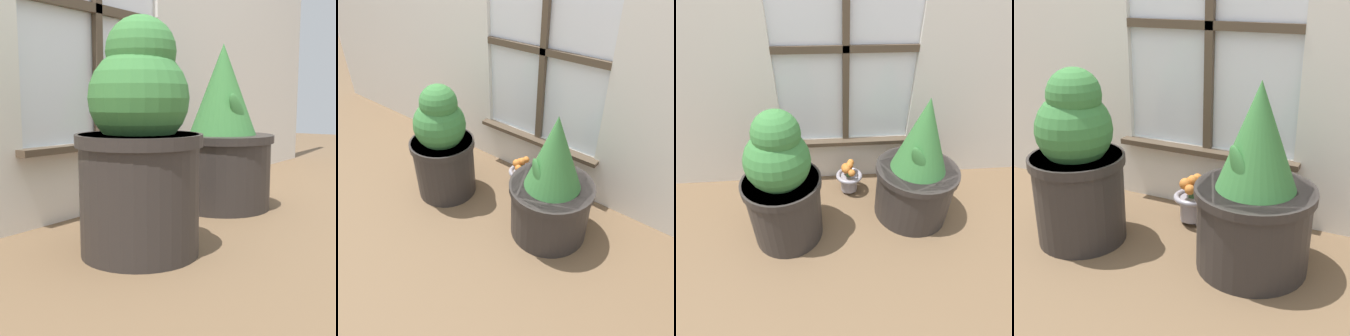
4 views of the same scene
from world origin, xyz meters
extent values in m
plane|color=brown|center=(0.00, 0.00, 0.00)|extent=(10.00, 10.00, 0.00)
cube|color=silver|center=(0.00, 0.65, 0.14)|extent=(0.76, 0.05, 0.29)
cube|color=white|center=(0.00, 0.66, 0.80)|extent=(0.76, 0.02, 1.03)
cube|color=#4C3D2D|center=(0.00, 0.64, 0.80)|extent=(0.04, 0.02, 1.03)
cube|color=#4C3D2D|center=(0.00, 0.64, 0.80)|extent=(0.76, 0.02, 0.04)
cube|color=#4C3D2D|center=(0.00, 0.61, 0.27)|extent=(0.82, 0.06, 0.02)
cylinder|color=#2D2826|center=(-0.34, 0.16, 0.18)|extent=(0.35, 0.35, 0.35)
cylinder|color=#2D2826|center=(-0.34, 0.16, 0.34)|extent=(0.37, 0.37, 0.04)
cylinder|color=#38281E|center=(-0.34, 0.16, 0.35)|extent=(0.32, 0.32, 0.01)
sphere|color=#387538|center=(-0.34, 0.16, 0.45)|extent=(0.29, 0.29, 0.29)
sphere|color=#387538|center=(-0.32, 0.16, 0.58)|extent=(0.20, 0.20, 0.20)
ellipsoid|color=#387538|center=(-0.42, 0.12, 0.44)|extent=(0.08, 0.12, 0.17)
cylinder|color=#2D2826|center=(0.34, 0.26, 0.15)|extent=(0.40, 0.40, 0.31)
cylinder|color=#2D2826|center=(0.34, 0.26, 0.29)|extent=(0.42, 0.42, 0.03)
cylinder|color=#38281E|center=(0.34, 0.26, 0.30)|extent=(0.37, 0.37, 0.01)
cone|color=#387538|center=(0.34, 0.26, 0.49)|extent=(0.28, 0.28, 0.37)
ellipsoid|color=#387538|center=(0.30, 0.17, 0.40)|extent=(0.12, 0.07, 0.17)
sphere|color=#99939E|center=(0.01, 0.50, 0.01)|extent=(0.02, 0.02, 0.02)
sphere|color=#99939E|center=(-0.02, 0.45, 0.01)|extent=(0.02, 0.02, 0.02)
sphere|color=#99939E|center=(0.04, 0.45, 0.01)|extent=(0.02, 0.02, 0.02)
cylinder|color=#99939E|center=(0.01, 0.46, 0.07)|extent=(0.10, 0.10, 0.10)
torus|color=#99939E|center=(0.01, 0.46, 0.12)|extent=(0.16, 0.16, 0.02)
cylinder|color=#386633|center=(0.01, 0.46, 0.15)|extent=(0.03, 0.03, 0.06)
sphere|color=orange|center=(0.01, 0.46, 0.20)|extent=(0.05, 0.05, 0.05)
sphere|color=orange|center=(0.02, 0.49, 0.20)|extent=(0.04, 0.04, 0.04)
sphere|color=orange|center=(-0.01, 0.48, 0.17)|extent=(0.06, 0.06, 0.06)
sphere|color=orange|center=(-0.01, 0.44, 0.19)|extent=(0.05, 0.05, 0.05)
sphere|color=orange|center=(0.02, 0.42, 0.18)|extent=(0.04, 0.04, 0.04)
camera|label=1|loc=(-1.38, -0.68, 0.45)|focal=50.00mm
camera|label=2|loc=(0.94, -0.86, 1.30)|focal=35.00mm
camera|label=3|loc=(-0.13, -0.80, 1.09)|focal=28.00mm
camera|label=4|loc=(0.74, -1.16, 0.96)|focal=50.00mm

